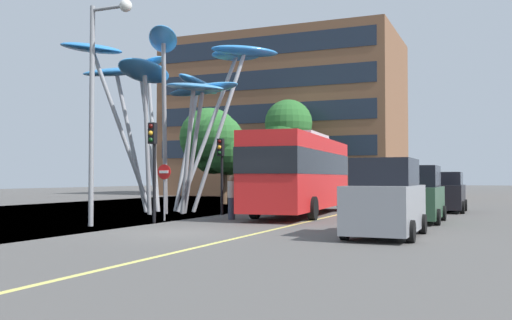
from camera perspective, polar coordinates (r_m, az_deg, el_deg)
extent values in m
cube|color=#54514F|center=(18.24, -7.82, -7.32)|extent=(120.00, 240.00, 0.10)
cube|color=#E0D666|center=(17.13, -0.77, -7.54)|extent=(0.16, 144.00, 0.01)
cube|color=red|center=(26.48, 4.52, -1.30)|extent=(3.31, 11.20, 3.16)
cube|color=black|center=(26.49, 4.52, -0.34)|extent=(3.34, 11.32, 1.01)
cube|color=yellow|center=(31.85, 6.88, 0.94)|extent=(1.36, 0.20, 0.36)
cube|color=#B2B2B7|center=(26.55, 4.51, 2.37)|extent=(2.14, 4.00, 0.24)
cylinder|color=black|center=(29.60, 8.45, -4.15)|extent=(0.35, 0.98, 0.96)
cylinder|color=black|center=(30.13, 3.81, -4.12)|extent=(0.35, 0.98, 0.96)
cylinder|color=black|center=(23.27, 5.68, -4.81)|extent=(0.35, 0.98, 0.96)
cylinder|color=black|center=(23.94, -0.11, -4.73)|extent=(0.35, 0.98, 0.96)
cylinder|color=#9EA0A5|center=(27.48, -6.25, 0.82)|extent=(1.32, 0.44, 5.94)
ellipsoid|color=#4299E0|center=(27.42, -5.32, 7.02)|extent=(4.18, 2.04, 0.65)
cylinder|color=#9EA0A5|center=(29.16, -3.64, 2.99)|extent=(2.31, 2.02, 8.33)
ellipsoid|color=#2D7FD1|center=(30.13, -1.10, 10.79)|extent=(3.55, 3.30, 0.59)
cylinder|color=#9EA0A5|center=(29.63, -4.74, 2.92)|extent=(2.19, 3.05, 8.35)
ellipsoid|color=#388EDB|center=(31.05, -1.92, 10.41)|extent=(2.96, 3.31, 0.78)
cylinder|color=#9EA0A5|center=(30.17, -6.84, 1.44)|extent=(0.27, 2.48, 6.86)
ellipsoid|color=#388EDB|center=(31.52, -5.73, 7.51)|extent=(1.28, 3.80, 1.10)
cylinder|color=#9EA0A5|center=(30.64, -10.24, 2.40)|extent=(1.66, 1.34, 7.90)
ellipsoid|color=#4299E0|center=(31.98, -10.73, 9.33)|extent=(3.42, 3.07, 0.88)
cylinder|color=#9EA0A5|center=(29.94, -10.64, 2.11)|extent=(1.79, 0.89, 7.50)
ellipsoid|color=#388EDB|center=(31.10, -11.46, 8.89)|extent=(3.68, 2.68, 1.04)
cylinder|color=#9EA0A5|center=(29.36, -12.33, 1.83)|extent=(1.88, 0.52, 7.13)
ellipsoid|color=#388EDB|center=(30.15, -13.75, 8.53)|extent=(3.83, 1.80, 0.68)
cylinder|color=#9EA0A5|center=(28.44, -13.25, 2.80)|extent=(2.50, 2.05, 7.99)
ellipsoid|color=#2D7FD1|center=(29.00, -16.05, 10.65)|extent=(3.30, 3.09, 0.86)
cylinder|color=#9EA0A5|center=(26.87, -10.79, 1.63)|extent=(0.24, 0.73, 6.61)
ellipsoid|color=#388EDB|center=(27.04, -11.03, 8.66)|extent=(1.91, 3.71, 1.17)
cylinder|color=#9EA0A5|center=(26.75, -9.09, 3.02)|extent=(1.13, 1.92, 7.92)
ellipsoid|color=#388EDB|center=(26.45, -9.21, 11.72)|extent=(3.02, 4.26, 0.68)
cylinder|color=#9EA0A5|center=(27.11, -6.81, 0.90)|extent=(1.08, 0.66, 5.98)
ellipsoid|color=#4CA3E5|center=(27.04, -6.23, 7.25)|extent=(4.39, 3.18, 0.97)
cylinder|color=black|center=(22.10, -10.08, -1.27)|extent=(0.12, 0.12, 3.80)
cube|color=black|center=(22.05, -10.26, 2.64)|extent=(0.28, 0.24, 0.80)
sphere|color=#390706|center=(21.96, -10.44, 3.33)|extent=(0.18, 0.18, 0.18)
sphere|color=orange|center=(21.94, -10.44, 2.66)|extent=(0.18, 0.18, 0.18)
sphere|color=black|center=(21.92, -10.45, 1.98)|extent=(0.18, 0.18, 0.18)
cylinder|color=black|center=(26.45, -3.41, -1.68)|extent=(0.12, 0.12, 3.51)
cube|color=black|center=(26.36, -3.54, 1.26)|extent=(0.28, 0.24, 0.80)
sphere|color=#390706|center=(26.26, -3.67, 1.84)|extent=(0.18, 0.18, 0.18)
sphere|color=orange|center=(26.25, -3.67, 1.28)|extent=(0.18, 0.18, 0.18)
sphere|color=black|center=(26.24, -3.67, 0.71)|extent=(0.18, 0.18, 0.18)
cylinder|color=black|center=(28.14, -1.30, -1.39)|extent=(0.12, 0.12, 3.80)
cube|color=black|center=(28.07, -1.41, 1.67)|extent=(0.28, 0.24, 0.80)
sphere|color=#390706|center=(27.97, -1.52, 2.22)|extent=(0.18, 0.18, 0.18)
sphere|color=#3A2707|center=(27.95, -1.52, 1.69)|extent=(0.18, 0.18, 0.18)
sphere|color=green|center=(27.93, -1.52, 1.16)|extent=(0.18, 0.18, 0.18)
cylinder|color=black|center=(34.30, 2.98, -1.64)|extent=(0.12, 0.12, 3.58)
cube|color=black|center=(34.20, 2.89, 0.69)|extent=(0.28, 0.24, 0.80)
sphere|color=red|center=(34.09, 2.82, 1.14)|extent=(0.18, 0.18, 0.18)
sphere|color=#3A2707|center=(34.08, 2.82, 0.70)|extent=(0.18, 0.18, 0.18)
sphere|color=black|center=(34.07, 2.82, 0.26)|extent=(0.18, 0.18, 0.18)
cube|color=gray|center=(17.14, 12.78, -4.68)|extent=(1.78, 4.24, 1.31)
cube|color=black|center=(17.12, 12.76, -1.18)|extent=(1.64, 2.33, 0.78)
cylinder|color=black|center=(18.34, 16.27, -6.13)|extent=(0.20, 0.60, 0.60)
cylinder|color=black|center=(18.63, 10.79, -6.11)|extent=(0.20, 0.60, 0.60)
cylinder|color=black|center=(15.74, 15.17, -6.88)|extent=(0.20, 0.60, 0.60)
cylinder|color=black|center=(16.08, 8.82, -6.81)|extent=(0.20, 0.60, 0.60)
cube|color=#2D5138|center=(22.99, 15.72, -4.07)|extent=(1.74, 3.98, 1.18)
cube|color=black|center=(22.97, 15.70, -1.58)|extent=(1.60, 2.19, 0.82)
cylinder|color=black|center=(24.15, 18.15, -5.05)|extent=(0.20, 0.60, 0.60)
cylinder|color=black|center=(24.35, 14.05, -5.05)|extent=(0.20, 0.60, 0.60)
cylinder|color=black|center=(21.70, 17.61, -5.44)|extent=(0.20, 0.60, 0.60)
cylinder|color=black|center=(21.92, 13.06, -5.43)|extent=(0.20, 0.60, 0.60)
cube|color=black|center=(30.24, 18.18, -3.48)|extent=(1.89, 3.92, 1.17)
cube|color=black|center=(30.22, 18.16, -1.76)|extent=(1.74, 2.15, 0.64)
cylinder|color=black|center=(31.40, 20.09, -4.25)|extent=(0.20, 0.60, 0.60)
cylinder|color=black|center=(31.55, 16.65, -4.27)|extent=(0.20, 0.60, 0.60)
cylinder|color=black|center=(28.98, 19.86, -4.47)|extent=(0.20, 0.60, 0.60)
cylinder|color=black|center=(29.14, 16.13, -4.49)|extent=(0.20, 0.60, 0.60)
cylinder|color=gray|center=(21.21, -16.04, 4.28)|extent=(0.18, 0.18, 7.85)
cylinder|color=gray|center=(21.51, -14.43, 14.45)|extent=(1.42, 0.12, 0.12)
sphere|color=silver|center=(21.10, -12.84, 14.76)|extent=(0.44, 0.44, 0.44)
cylinder|color=brown|center=(37.36, -3.22, -2.30)|extent=(0.44, 0.44, 2.74)
sphere|color=#2D6B2D|center=(37.98, -4.22, 0.95)|extent=(3.13, 3.13, 3.13)
sphere|color=#2D6B2D|center=(36.64, -3.72, 2.11)|extent=(3.14, 3.14, 3.14)
sphere|color=#2D6B2D|center=(37.89, -4.66, 2.24)|extent=(3.95, 3.95, 3.95)
sphere|color=#2D6B2D|center=(36.81, -2.71, 0.95)|extent=(3.17, 3.17, 3.17)
cylinder|color=brown|center=(46.99, 3.80, -1.62)|extent=(0.42, 0.42, 3.67)
sphere|color=#2D6B2D|center=(47.49, 3.62, 2.31)|extent=(2.62, 2.62, 2.62)
sphere|color=#2D6B2D|center=(46.92, 2.95, 1.97)|extent=(3.74, 3.74, 3.74)
sphere|color=#2D6B2D|center=(47.33, 3.25, 3.68)|extent=(3.93, 3.93, 3.93)
cylinder|color=#2D3342|center=(23.62, -2.45, -4.86)|extent=(0.29, 0.29, 0.89)
cylinder|color=#B2A89E|center=(23.59, -2.45, -2.94)|extent=(0.34, 0.34, 0.69)
sphere|color=#937056|center=(23.58, -2.45, -1.84)|extent=(0.22, 0.22, 0.22)
cylinder|color=gray|center=(23.26, -9.10, -3.21)|extent=(0.08, 0.08, 2.25)
cylinder|color=red|center=(23.23, -9.13, -1.18)|extent=(0.60, 0.03, 0.60)
cube|color=white|center=(23.20, -9.17, -1.17)|extent=(0.40, 0.04, 0.11)
cube|color=brown|center=(57.42, 3.03, 4.13)|extent=(21.97, 13.11, 15.22)
cube|color=#1E2838|center=(51.05, 0.53, 1.26)|extent=(20.65, 0.08, 1.70)
cube|color=#1E2838|center=(51.30, 0.53, 4.66)|extent=(20.65, 0.08, 1.70)
cube|color=#1E2838|center=(51.73, 0.53, 8.01)|extent=(20.65, 0.08, 1.70)
cube|color=#1E2838|center=(52.33, 0.53, 11.30)|extent=(20.65, 0.08, 1.70)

